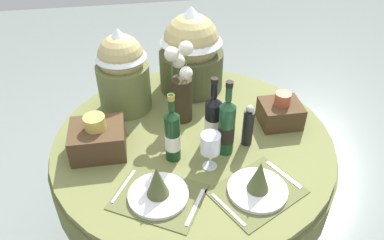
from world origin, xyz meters
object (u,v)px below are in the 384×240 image
(woven_basket_side_left, at_px, (98,138))
(pepper_mill, at_px, (248,126))
(place_setting_right, at_px, (258,184))
(woven_basket_side_right, at_px, (280,112))
(flower_vase, at_px, (181,87))
(wine_bottle_right, at_px, (213,118))
(place_setting_left, at_px, (158,189))
(dining_table, at_px, (193,159))
(gift_tub_back_left, at_px, (122,68))
(wine_bottle_centre, at_px, (227,127))
(wine_glass_right, at_px, (210,144))
(wine_bottle_left, at_px, (173,135))
(gift_tub_back_centre, at_px, (191,47))

(woven_basket_side_left, bearing_deg, pepper_mill, -4.84)
(place_setting_right, relative_size, woven_basket_side_right, 2.18)
(flower_vase, bearing_deg, wine_bottle_right, -56.67)
(place_setting_left, relative_size, woven_basket_side_right, 2.19)
(dining_table, bearing_deg, gift_tub_back_left, 134.30)
(place_setting_left, relative_size, flower_vase, 1.02)
(wine_bottle_centre, distance_m, wine_glass_right, 0.13)
(wine_bottle_right, bearing_deg, wine_glass_right, -105.19)
(dining_table, height_order, flower_vase, flower_vase)
(dining_table, bearing_deg, place_setting_left, -119.86)
(wine_bottle_centre, height_order, wine_glass_right, wine_bottle_centre)
(wine_bottle_left, distance_m, wine_bottle_centre, 0.24)
(place_setting_right, xyz_separation_m, flower_vase, (-0.23, 0.54, 0.14))
(wine_bottle_right, relative_size, woven_basket_side_left, 1.38)
(place_setting_left, relative_size, place_setting_right, 1.01)
(gift_tub_back_centre, bearing_deg, place_setting_right, -80.92)
(flower_vase, relative_size, pepper_mill, 1.96)
(wine_bottle_left, height_order, woven_basket_side_right, wine_bottle_left)
(wine_glass_right, xyz_separation_m, woven_basket_side_left, (-0.47, 0.18, -0.05))
(place_setting_left, bearing_deg, pepper_mill, 31.19)
(wine_bottle_left, relative_size, wine_bottle_centre, 0.91)
(wine_bottle_centre, bearing_deg, wine_glass_right, -135.13)
(place_setting_left, bearing_deg, woven_basket_side_right, 31.35)
(place_setting_right, height_order, woven_basket_side_right, woven_basket_side_right)
(flower_vase, xyz_separation_m, wine_bottle_right, (0.12, -0.18, -0.07))
(wine_bottle_left, relative_size, gift_tub_back_centre, 0.71)
(wine_glass_right, xyz_separation_m, gift_tub_back_centre, (0.03, 0.66, 0.12))
(woven_basket_side_right, bearing_deg, wine_bottle_centre, -152.69)
(flower_vase, distance_m, wine_bottle_left, 0.30)
(wine_glass_right, xyz_separation_m, woven_basket_side_right, (0.40, 0.25, -0.06))
(dining_table, xyz_separation_m, place_setting_right, (0.20, -0.38, 0.18))
(gift_tub_back_left, bearing_deg, wine_glass_right, -56.38)
(wine_bottle_right, bearing_deg, place_setting_left, -131.58)
(place_setting_right, xyz_separation_m, woven_basket_side_left, (-0.63, 0.36, 0.03))
(wine_bottle_centre, xyz_separation_m, wine_glass_right, (-0.09, -0.09, -0.01))
(wine_bottle_centre, height_order, pepper_mill, wine_bottle_centre)
(place_setting_right, xyz_separation_m, woven_basket_side_right, (0.24, 0.42, 0.02))
(wine_bottle_left, distance_m, woven_basket_side_right, 0.58)
(gift_tub_back_left, bearing_deg, place_setting_left, -80.67)
(place_setting_right, bearing_deg, wine_bottle_right, 107.01)
(place_setting_right, xyz_separation_m, pepper_mill, (0.04, 0.30, 0.05))
(flower_vase, relative_size, wine_glass_right, 2.39)
(gift_tub_back_left, bearing_deg, dining_table, -45.70)
(place_setting_right, relative_size, gift_tub_back_left, 0.97)
(flower_vase, distance_m, pepper_mill, 0.37)
(flower_vase, height_order, wine_glass_right, flower_vase)
(wine_bottle_left, xyz_separation_m, wine_glass_right, (0.15, -0.08, -0.00))
(flower_vase, bearing_deg, dining_table, -79.15)
(gift_tub_back_left, bearing_deg, wine_bottle_centre, -44.66)
(wine_bottle_left, distance_m, wine_bottle_right, 0.22)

